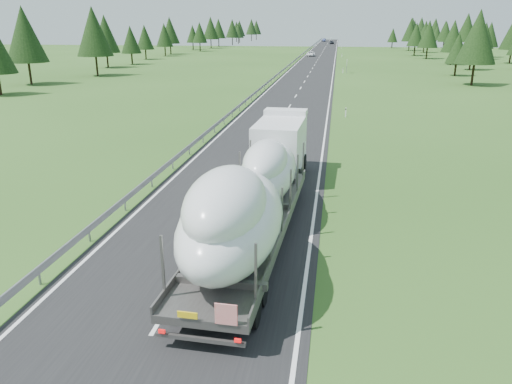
# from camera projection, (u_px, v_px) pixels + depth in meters

# --- Properties ---
(ground) EXTENTS (400.00, 400.00, 0.00)m
(ground) POSITION_uv_depth(u_px,v_px,m) (223.00, 216.00, 25.57)
(ground) COLOR #294D19
(ground) RESTS_ON ground
(road_surface) EXTENTS (10.00, 400.00, 0.02)m
(road_surface) POSITION_uv_depth(u_px,v_px,m) (315.00, 65.00, 119.10)
(road_surface) COLOR black
(road_surface) RESTS_ON ground
(guardrail) EXTENTS (0.10, 400.00, 0.76)m
(guardrail) POSITION_uv_depth(u_px,v_px,m) (293.00, 62.00, 119.65)
(guardrail) COLOR slate
(guardrail) RESTS_ON ground
(marker_posts) EXTENTS (0.13, 350.08, 1.00)m
(marker_posts) POSITION_uv_depth(u_px,v_px,m) (342.00, 51.00, 169.41)
(marker_posts) COLOR silver
(marker_posts) RESTS_ON ground
(highway_sign) EXTENTS (0.08, 0.90, 2.60)m
(highway_sign) POSITION_uv_depth(u_px,v_px,m) (347.00, 64.00, 98.75)
(highway_sign) COLOR slate
(highway_sign) RESTS_ON ground
(tree_line_right) EXTENTS (27.54, 317.78, 12.65)m
(tree_line_right) POSITION_uv_depth(u_px,v_px,m) (476.00, 33.00, 127.87)
(tree_line_right) COLOR black
(tree_line_right) RESTS_ON ground
(tree_line_left) EXTENTS (15.50, 318.00, 12.46)m
(tree_line_left) POSITION_uv_depth(u_px,v_px,m) (169.00, 32.00, 147.03)
(tree_line_left) COLOR black
(tree_line_left) RESTS_ON ground
(boat_truck) EXTENTS (3.84, 21.51, 4.81)m
(boat_truck) POSITION_uv_depth(u_px,v_px,m) (257.00, 183.00, 22.60)
(boat_truck) COLOR silver
(boat_truck) RESTS_ON ground
(distant_van) EXTENTS (2.58, 5.19, 1.42)m
(distant_van) POSITION_uv_depth(u_px,v_px,m) (311.00, 54.00, 150.03)
(distant_van) COLOR white
(distant_van) RESTS_ON ground
(distant_car_dark) EXTENTS (2.23, 4.78, 1.58)m
(distant_car_dark) POSITION_uv_depth(u_px,v_px,m) (332.00, 42.00, 237.78)
(distant_car_dark) COLOR black
(distant_car_dark) RESTS_ON ground
(distant_car_blue) EXTENTS (1.69, 4.81, 1.58)m
(distant_car_blue) POSITION_uv_depth(u_px,v_px,m) (324.00, 40.00, 271.78)
(distant_car_blue) COLOR #1A254B
(distant_car_blue) RESTS_ON ground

